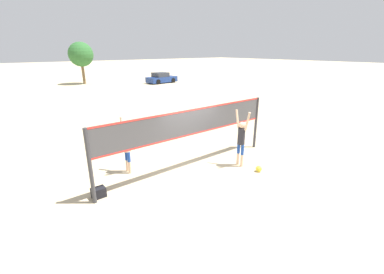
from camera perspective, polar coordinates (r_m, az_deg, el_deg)
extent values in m
plane|color=#C6B28C|center=(9.98, 0.00, -7.02)|extent=(200.00, 200.00, 0.00)
cylinder|color=#38383D|center=(7.94, -21.71, -6.23)|extent=(0.12, 0.12, 2.35)
cylinder|color=#38383D|center=(12.09, 13.99, 3.04)|extent=(0.12, 0.12, 2.35)
cube|color=#47474C|center=(9.32, 0.00, 3.31)|extent=(7.34, 0.02, 0.97)
cube|color=red|center=(9.21, 0.00, 6.05)|extent=(7.34, 0.03, 0.06)
cube|color=red|center=(9.45, 0.00, 0.65)|extent=(7.34, 0.03, 0.06)
cylinder|color=beige|center=(10.26, 10.99, -5.13)|extent=(0.11, 0.11, 0.50)
cylinder|color=#1E47A5|center=(10.08, 11.15, -2.79)|extent=(0.12, 0.12, 0.41)
cylinder|color=beige|center=(10.37, 10.16, -4.79)|extent=(0.11, 0.11, 0.50)
cylinder|color=#1E47A5|center=(10.20, 10.30, -2.47)|extent=(0.12, 0.12, 0.41)
cylinder|color=#26262D|center=(9.97, 10.90, 0.17)|extent=(0.28, 0.28, 0.64)
sphere|color=beige|center=(9.83, 11.06, 2.62)|extent=(0.25, 0.25, 0.25)
cylinder|color=beige|center=(9.63, 12.23, 3.40)|extent=(0.08, 0.23, 0.71)
cylinder|color=beige|center=(9.94, 10.07, 4.01)|extent=(0.08, 0.23, 0.71)
cylinder|color=beige|center=(9.98, -14.17, -6.16)|extent=(0.11, 0.11, 0.46)
cylinder|color=#1E47A5|center=(9.82, -14.37, -3.93)|extent=(0.12, 0.12, 0.38)
cylinder|color=beige|center=(9.82, -13.68, -6.57)|extent=(0.11, 0.11, 0.46)
cylinder|color=#1E47A5|center=(9.65, -13.87, -4.30)|extent=(0.12, 0.12, 0.38)
cylinder|color=beige|center=(9.55, -14.35, -1.42)|extent=(0.28, 0.28, 0.60)
sphere|color=beige|center=(9.42, -14.55, 0.95)|extent=(0.23, 0.23, 0.23)
cylinder|color=beige|center=(9.58, -15.24, 2.32)|extent=(0.08, 0.22, 0.67)
cylinder|color=beige|center=(9.16, -14.02, 1.66)|extent=(0.08, 0.22, 0.67)
sphere|color=yellow|center=(10.02, 14.60, -6.86)|extent=(0.22, 0.22, 0.22)
cube|color=black|center=(8.64, -20.05, -11.52)|extent=(0.41, 0.29, 0.31)
cube|color=navy|center=(35.97, -6.73, 12.61)|extent=(4.27, 2.19, 0.71)
cube|color=#2D333D|center=(35.78, -7.04, 13.59)|extent=(2.00, 1.83, 0.57)
cylinder|color=black|center=(37.44, -5.95, 12.63)|extent=(0.66, 0.28, 0.64)
cylinder|color=black|center=(36.10, -4.22, 12.45)|extent=(0.66, 0.28, 0.64)
cylinder|color=black|center=(35.93, -9.22, 12.23)|extent=(0.66, 0.28, 0.64)
cylinder|color=black|center=(34.54, -7.55, 12.05)|extent=(0.66, 0.28, 0.64)
cylinder|color=brown|center=(37.41, -23.01, 13.02)|extent=(0.34, 0.34, 2.90)
sphere|color=#2D662D|center=(37.30, -23.48, 16.50)|extent=(3.07, 3.07, 3.07)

